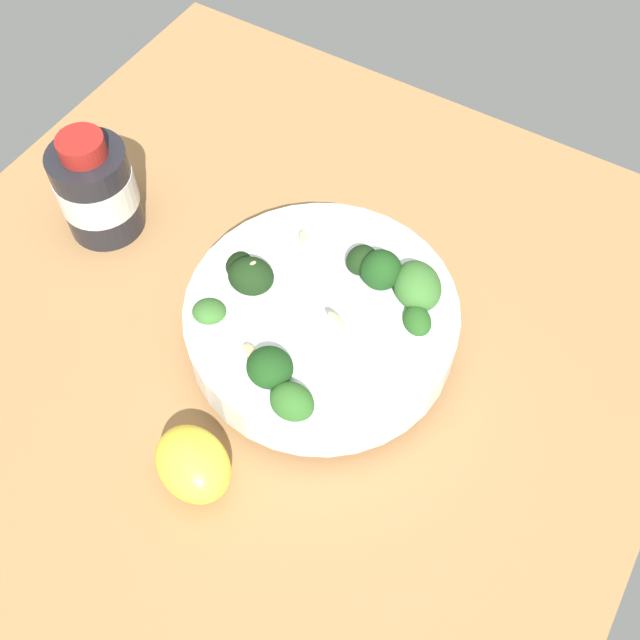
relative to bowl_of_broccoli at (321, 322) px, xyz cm
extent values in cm
cube|color=#996D42|center=(0.21, 4.60, -6.09)|extent=(68.59, 68.59, 4.73)
cylinder|color=white|center=(-0.03, 0.07, -3.02)|extent=(12.51, 12.51, 1.40)
cylinder|color=white|center=(-0.03, 0.07, -0.23)|extent=(22.74, 22.74, 4.19)
cylinder|color=silver|center=(-0.03, 0.07, 1.47)|extent=(19.44, 19.44, 0.80)
cylinder|color=#2F662B|center=(5.63, -5.87, 0.68)|extent=(2.01, 1.99, 1.64)
ellipsoid|color=#386B2B|center=(5.63, -5.87, 2.62)|extent=(6.68, 6.86, 4.90)
cylinder|color=#2F662B|center=(2.97, -7.25, 0.74)|extent=(1.47, 1.24, 1.27)
ellipsoid|color=#23511C|center=(2.97, -7.25, 1.96)|extent=(4.13, 4.03, 3.08)
cylinder|color=#4A8F3C|center=(5.54, -0.67, 1.37)|extent=(1.23, 1.22, 1.37)
ellipsoid|color=black|center=(5.54, -0.67, 2.76)|extent=(3.95, 3.56, 3.10)
cylinder|color=#589D47|center=(-0.21, 8.18, 0.45)|extent=(1.05, 1.29, 1.35)
ellipsoid|color=black|center=(-0.21, 8.18, 1.87)|extent=(3.63, 3.70, 3.49)
cylinder|color=#3C7A32|center=(-8.46, -2.54, 0.50)|extent=(1.42, 1.25, 1.47)
ellipsoid|color=#2D6023|center=(-8.46, -2.54, 2.09)|extent=(3.77, 4.08, 4.13)
cylinder|color=#4A8F3C|center=(-4.82, 7.71, 0.42)|extent=(1.32, 1.49, 1.33)
ellipsoid|color=#386B2B|center=(-4.82, 7.71, 1.77)|extent=(4.39, 4.20, 3.41)
cylinder|color=#2F662B|center=(-7.00, 0.37, 0.92)|extent=(1.66, 1.68, 1.33)
ellipsoid|color=#194216|center=(-7.00, 0.37, 2.52)|extent=(5.68, 5.17, 4.07)
cylinder|color=#4A8F3C|center=(-0.65, 6.35, 1.05)|extent=(1.63, 1.54, 1.43)
ellipsoid|color=black|center=(-0.65, 6.35, 2.77)|extent=(5.19, 5.51, 4.61)
cylinder|color=#2F662B|center=(5.11, -2.70, 1.63)|extent=(1.46, 1.38, 1.22)
ellipsoid|color=#194216|center=(5.11, -2.70, 3.24)|extent=(5.68, 5.09, 5.08)
ellipsoid|color=#DBBC84|center=(5.01, 4.89, 2.87)|extent=(1.97, 2.04, 0.65)
ellipsoid|color=#DBBC84|center=(-1.18, -2.14, 3.51)|extent=(1.30, 1.82, 1.20)
ellipsoid|color=#DBBC84|center=(-6.54, 2.51, 2.50)|extent=(1.82, 2.06, 0.89)
ellipsoid|color=#DBBC84|center=(-0.42, 6.89, 3.97)|extent=(1.50, 1.95, 1.06)
ellipsoid|color=yellow|center=(-15.36, 2.21, -1.47)|extent=(7.29, 8.21, 4.49)
cylinder|color=black|center=(1.25, 24.99, 0.89)|extent=(7.19, 7.19, 9.22)
cylinder|color=maroon|center=(1.25, 24.99, 6.42)|extent=(4.21, 4.21, 1.84)
cylinder|color=beige|center=(1.25, 24.99, 1.26)|extent=(7.33, 7.33, 3.60)
camera|label=1|loc=(-29.60, -17.71, 53.09)|focal=42.52mm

